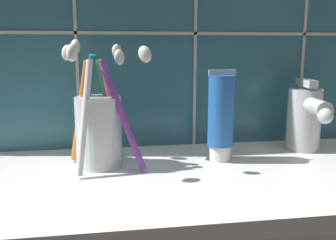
{
  "coord_description": "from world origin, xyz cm",
  "views": [
    {
      "loc": [
        -12.33,
        -47.57,
        18.86
      ],
      "look_at": [
        -4.62,
        1.98,
        8.99
      ],
      "focal_mm": 40.0,
      "sensor_mm": 36.0,
      "label": 1
    }
  ],
  "objects": [
    {
      "name": "toothpaste_tube",
      "position": [
        3.78,
        4.95,
        8.71
      ],
      "size": [
        4.03,
        3.83,
        13.58
      ],
      "color": "white",
      "rests_on": "sink_counter"
    },
    {
      "name": "toothbrush_cup",
      "position": [
        -14.04,
        5.03,
        7.98
      ],
      "size": [
        12.98,
        12.29,
        18.09
      ],
      "color": "silver",
      "rests_on": "sink_counter"
    },
    {
      "name": "sink_faucet",
      "position": [
        18.97,
        7.91,
        7.64
      ],
      "size": [
        5.48,
        11.78,
        11.71
      ],
      "rotation": [
        0.0,
        0.0,
        -1.7
      ],
      "color": "silver",
      "rests_on": "sink_counter"
    },
    {
      "name": "sink_counter",
      "position": [
        0.0,
        0.0,
        1.0
      ],
      "size": [
        77.6,
        30.29,
        2.0
      ],
      "primitive_type": "cube",
      "color": "white",
      "rests_on": "ground"
    }
  ]
}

